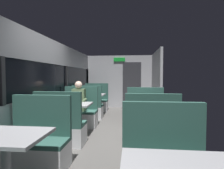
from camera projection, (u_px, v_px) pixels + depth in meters
name	position (u px, v px, depth m)	size (l,w,h in m)	color
ground_plane	(107.00, 139.00, 4.12)	(3.30, 9.20, 0.02)	#514F4C
carriage_window_panel_left	(44.00, 89.00, 4.22)	(0.09, 8.48, 2.30)	#B2B2B7
carriage_end_bulkhead	(121.00, 82.00, 8.23)	(2.90, 0.11, 2.30)	#B2B2B7
carriage_aisle_panel_right	(156.00, 83.00, 6.90)	(0.08, 2.40, 2.30)	#B2B2B7
dining_table_near_window	(6.00, 143.00, 2.11)	(0.90, 0.70, 0.74)	#9E9EA3
bench_near_window_facing_entry	(37.00, 147.00, 2.82)	(0.95, 0.50, 1.10)	silver
dining_table_mid_window	(72.00, 108.00, 4.45)	(0.90, 0.70, 0.74)	#9E9EA3
bench_mid_window_facing_end	(61.00, 129.00, 3.77)	(0.95, 0.50, 1.10)	silver
bench_mid_window_facing_entry	(80.00, 114.00, 5.16)	(0.95, 0.50, 1.10)	silver
dining_table_far_window	(92.00, 97.00, 6.79)	(0.90, 0.70, 0.74)	#9E9EA3
bench_far_window_facing_end	(88.00, 108.00, 6.11)	(0.95, 0.50, 1.10)	silver
bench_far_window_facing_entry	(96.00, 102.00, 7.50)	(0.95, 0.50, 1.10)	silver
dining_table_rear_aisle	(148.00, 111.00, 4.07)	(0.90, 0.70, 0.74)	#9E9EA3
bench_rear_aisle_facing_end	(151.00, 135.00, 3.38)	(0.95, 0.50, 1.10)	silver
bench_rear_aisle_facing_entry	(146.00, 118.00, 4.77)	(0.95, 0.50, 1.10)	silver
seated_passenger	(79.00, 107.00, 5.08)	(0.47, 0.55, 1.26)	#26262D
coffee_cup_primary	(142.00, 104.00, 4.09)	(0.07, 0.07, 0.09)	white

